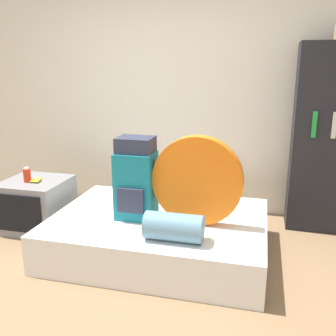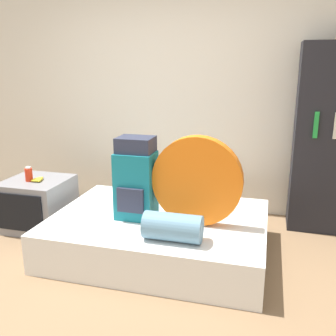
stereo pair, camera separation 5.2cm
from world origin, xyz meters
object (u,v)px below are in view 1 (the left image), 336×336
(backpack, at_px, (136,180))
(canister, at_px, (27,175))
(television, at_px, (37,204))
(tent_bag, at_px, (197,181))
(sleeping_roll, at_px, (174,227))

(backpack, height_order, canister, backpack)
(television, bearing_deg, backpack, -12.28)
(television, relative_size, canister, 4.18)
(tent_bag, height_order, television, tent_bag)
(sleeping_roll, relative_size, television, 0.73)
(backpack, bearing_deg, tent_bag, -0.43)
(backpack, bearing_deg, television, 167.72)
(sleeping_roll, bearing_deg, canister, 160.80)
(tent_bag, xyz_separation_m, canister, (-1.76, 0.21, -0.13))
(tent_bag, bearing_deg, backpack, 179.57)
(backpack, xyz_separation_m, canister, (-1.22, 0.21, -0.10))
(sleeping_roll, xyz_separation_m, canister, (-1.65, 0.57, 0.13))
(tent_bag, distance_m, sleeping_roll, 0.47)
(backpack, height_order, television, backpack)
(backpack, distance_m, sleeping_roll, 0.61)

